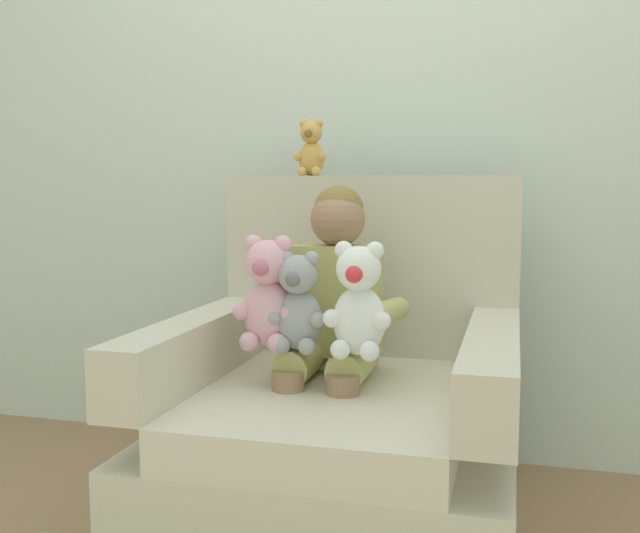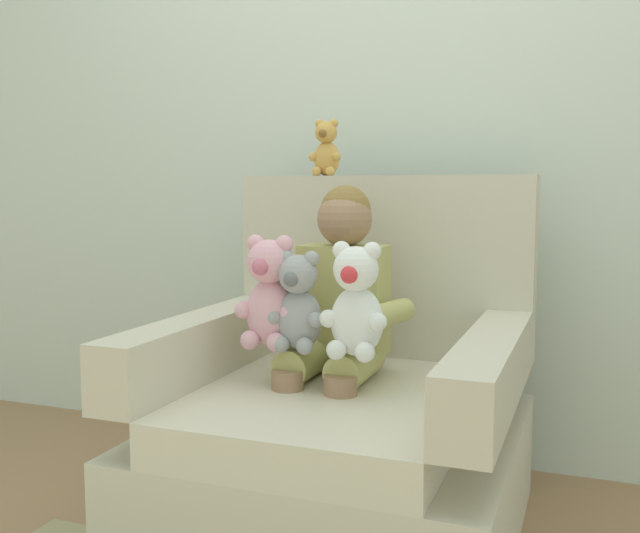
{
  "view_description": "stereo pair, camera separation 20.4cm",
  "coord_description": "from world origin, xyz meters",
  "px_view_note": "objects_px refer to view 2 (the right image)",
  "views": [
    {
      "loc": [
        0.49,
        -2.02,
        1.02
      ],
      "look_at": [
        -0.05,
        -0.05,
        0.8
      ],
      "focal_mm": 40.75,
      "sensor_mm": 36.0,
      "label": 1
    },
    {
      "loc": [
        0.68,
        -1.95,
        1.02
      ],
      "look_at": [
        -0.05,
        -0.05,
        0.8
      ],
      "focal_mm": 40.75,
      "sensor_mm": 36.0,
      "label": 2
    }
  ],
  "objects_px": {
    "seated_child": "(337,307)",
    "plush_grey": "(298,304)",
    "plush_white": "(356,304)",
    "plush_pink": "(270,295)",
    "armchair": "(346,423)",
    "plush_honey_on_backrest": "(326,150)"
  },
  "relations": [
    {
      "from": "plush_white",
      "to": "plush_honey_on_backrest",
      "type": "xyz_separation_m",
      "value": [
        -0.29,
        0.53,
        0.45
      ]
    },
    {
      "from": "seated_child",
      "to": "plush_pink",
      "type": "height_order",
      "value": "seated_child"
    },
    {
      "from": "seated_child",
      "to": "plush_grey",
      "type": "height_order",
      "value": "seated_child"
    },
    {
      "from": "plush_pink",
      "to": "plush_honey_on_backrest",
      "type": "xyz_separation_m",
      "value": [
        -0.01,
        0.5,
        0.44
      ]
    },
    {
      "from": "seated_child",
      "to": "plush_pink",
      "type": "xyz_separation_m",
      "value": [
        -0.15,
        -0.16,
        0.05
      ]
    },
    {
      "from": "plush_grey",
      "to": "plush_honey_on_backrest",
      "type": "bearing_deg",
      "value": 96.38
    },
    {
      "from": "armchair",
      "to": "plush_honey_on_backrest",
      "type": "relative_size",
      "value": 5.39
    },
    {
      "from": "seated_child",
      "to": "plush_honey_on_backrest",
      "type": "xyz_separation_m",
      "value": [
        -0.16,
        0.35,
        0.49
      ]
    },
    {
      "from": "plush_pink",
      "to": "seated_child",
      "type": "bearing_deg",
      "value": 67.26
    },
    {
      "from": "plush_pink",
      "to": "plush_honey_on_backrest",
      "type": "bearing_deg",
      "value": 112.65
    },
    {
      "from": "armchair",
      "to": "seated_child",
      "type": "bearing_deg",
      "value": 137.72
    },
    {
      "from": "armchair",
      "to": "plush_honey_on_backrest",
      "type": "bearing_deg",
      "value": 118.37
    },
    {
      "from": "seated_child",
      "to": "plush_grey",
      "type": "relative_size",
      "value": 2.86
    },
    {
      "from": "seated_child",
      "to": "plush_white",
      "type": "bearing_deg",
      "value": -59.12
    },
    {
      "from": "seated_child",
      "to": "plush_pink",
      "type": "bearing_deg",
      "value": -136.03
    },
    {
      "from": "armchair",
      "to": "plush_grey",
      "type": "bearing_deg",
      "value": -129.15
    },
    {
      "from": "plush_white",
      "to": "plush_grey",
      "type": "relative_size",
      "value": 1.11
    },
    {
      "from": "plush_grey",
      "to": "plush_pink",
      "type": "bearing_deg",
      "value": 168.31
    },
    {
      "from": "plush_white",
      "to": "plush_honey_on_backrest",
      "type": "height_order",
      "value": "plush_honey_on_backrest"
    },
    {
      "from": "armchair",
      "to": "plush_honey_on_backrest",
      "type": "distance_m",
      "value": 0.95
    },
    {
      "from": "seated_child",
      "to": "plush_grey",
      "type": "distance_m",
      "value": 0.18
    },
    {
      "from": "seated_child",
      "to": "plush_white",
      "type": "height_order",
      "value": "seated_child"
    }
  ]
}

